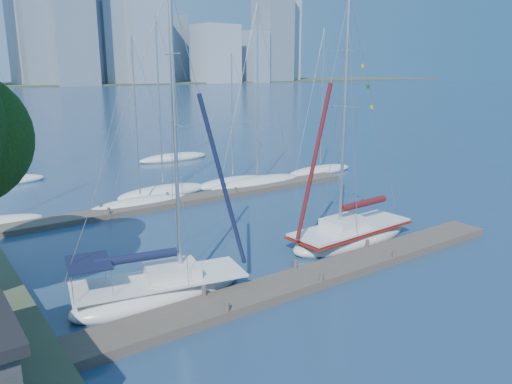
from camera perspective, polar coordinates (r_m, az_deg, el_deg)
ground at (r=23.70m, az=5.92°, el=-10.22°), size 700.00×700.00×0.00m
near_dock at (r=23.61m, az=5.93°, el=-9.78°), size 26.00×2.00×0.40m
far_dock at (r=37.29m, az=-8.15°, el=-0.94°), size 30.00×1.80×0.36m
sailboat_navy at (r=22.01m, az=-10.96°, el=-9.24°), size 8.23×4.09×13.40m
sailboat_maroon at (r=28.84m, az=10.81°, el=-3.61°), size 8.42×3.10×13.82m
bg_boat_1 at (r=36.87m, az=-13.04°, el=-1.25°), size 7.81×3.43×12.05m
bg_boat_2 at (r=39.78m, az=-10.55°, el=0.05°), size 7.67×3.06×13.73m
bg_boat_3 at (r=42.52m, az=-2.67°, el=1.11°), size 7.17×3.46×11.14m
bg_boat_4 at (r=42.20m, az=0.15°, el=1.09°), size 9.30×4.56×15.08m
bg_boat_5 at (r=47.94m, az=7.34°, el=2.50°), size 7.74×3.52×13.53m
bg_boat_6 at (r=48.13m, az=-26.78°, el=1.14°), size 6.81×4.32×11.84m
bg_boat_7 at (r=54.96m, az=-9.38°, el=3.92°), size 8.15×5.21×14.45m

